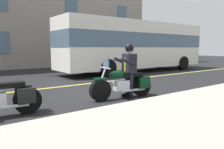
# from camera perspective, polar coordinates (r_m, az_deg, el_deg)

# --- Properties ---
(ground_plane) EXTENTS (80.00, 80.00, 0.00)m
(ground_plane) POSITION_cam_1_polar(r_m,az_deg,el_deg) (7.69, -4.58, -5.07)
(ground_plane) COLOR black
(sidewalk_curb) EXTENTS (60.00, 5.00, 0.15)m
(sidewalk_curb) POSITION_cam_1_polar(r_m,az_deg,el_deg) (4.65, 27.09, -12.96)
(sidewalk_curb) COLOR #B2ADA0
(sidewalk_curb) RESTS_ON ground_plane
(lane_center_stripe) EXTENTS (60.00, 0.16, 0.01)m
(lane_center_stripe) POSITION_cam_1_polar(r_m,az_deg,el_deg) (9.42, -11.04, -2.92)
(lane_center_stripe) COLOR #E5DB4C
(lane_center_stripe) RESTS_ON ground_plane
(motorcycle_main) EXTENTS (2.22, 0.75, 1.26)m
(motorcycle_main) POSITION_cam_1_polar(r_m,az_deg,el_deg) (6.96, 3.13, -2.54)
(motorcycle_main) COLOR black
(motorcycle_main) RESTS_ON ground_plane
(rider_main) EXTENTS (0.67, 0.60, 1.74)m
(rider_main) POSITION_cam_1_polar(r_m,az_deg,el_deg) (7.00, 4.45, 2.32)
(rider_main) COLOR black
(rider_main) RESTS_ON ground_plane
(bus_near) EXTENTS (11.05, 2.70, 3.30)m
(bus_near) POSITION_cam_1_polar(r_m,az_deg,el_deg) (14.93, 6.39, 7.96)
(bus_near) COLOR white
(bus_near) RESTS_ON ground_plane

